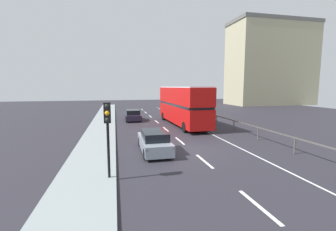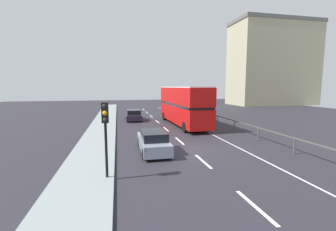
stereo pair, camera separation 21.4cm
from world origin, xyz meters
The scene contains 9 objects.
ground_plane centered at (0.00, 0.00, -0.05)m, with size 73.43×120.00×0.10m, color #27262D.
near_sidewalk_kerb centered at (-6.30, 0.00, 0.07)m, with size 2.72×80.00×0.14m, color gray.
lane_paint_markings centered at (2.12, 8.49, 0.00)m, with size 3.63×46.00×0.01m.
bridge_side_railing centered at (6.13, 9.00, 0.88)m, with size 0.10×42.00×1.07m.
distant_building_block centered at (31.39, 34.04, 9.67)m, with size 19.73×9.29×19.32m.
double_decker_bus_red centered at (2.36, 9.80, 2.28)m, with size 2.84×11.42×4.25m.
hatchback_car_near centered at (-2.48, 0.04, 0.68)m, with size 1.78×4.55×1.41m.
traffic_signal_pole centered at (-5.25, -4.11, 2.70)m, with size 0.30×0.42×3.41m.
sedan_car_ahead centered at (-2.74, 14.51, 0.66)m, with size 1.93×4.32×1.37m.
Camera 2 is at (-4.69, -14.48, 4.24)m, focal length 24.48 mm.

